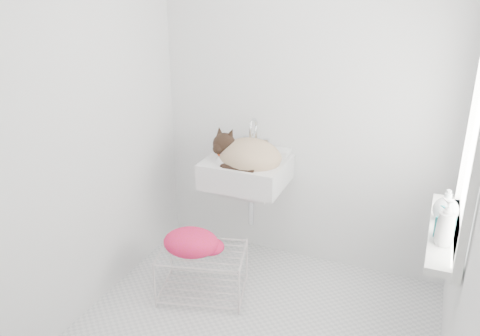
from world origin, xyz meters
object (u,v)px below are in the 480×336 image
at_px(cat, 247,155).
at_px(bottle_c, 444,220).
at_px(bottle_a, 442,244).
at_px(sink, 246,160).
at_px(wire_rack, 203,275).
at_px(bottle_b, 443,237).

height_order(cat, bottle_c, cat).
bearing_deg(cat, bottle_a, -13.15).
bearing_deg(cat, bottle_c, -2.80).
height_order(sink, bottle_c, sink).
distance_m(cat, bottle_c, 1.40).
relative_size(sink, wire_rack, 1.01).
distance_m(sink, bottle_c, 1.42).
distance_m(wire_rack, bottle_b, 1.63).
bearing_deg(wire_rack, cat, 74.90).
distance_m(sink, bottle_b, 1.50).
height_order(wire_rack, bottle_b, bottle_b).
xyz_separation_m(bottle_a, bottle_c, (0.00, 0.28, 0.00)).
bearing_deg(sink, bottle_b, -25.75).
height_order(cat, bottle_b, cat).
bearing_deg(bottle_c, cat, 162.43).
bearing_deg(wire_rack, bottle_c, 2.52).
height_order(wire_rack, bottle_c, bottle_c).
distance_m(bottle_a, bottle_b, 0.08).
distance_m(cat, bottle_a, 1.51).
bearing_deg(cat, bottle_b, -10.54).
relative_size(sink, bottle_c, 3.26).
xyz_separation_m(cat, bottle_a, (1.34, -0.71, -0.04)).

